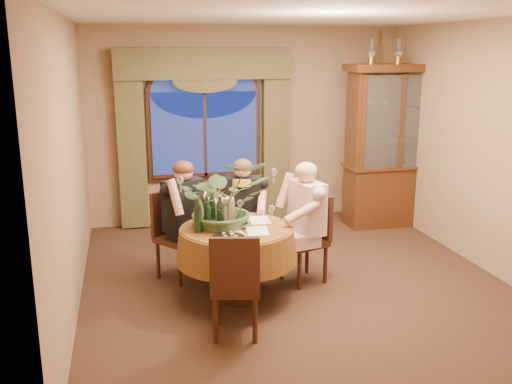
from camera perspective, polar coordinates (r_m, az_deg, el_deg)
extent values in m
plane|color=black|center=(6.34, 3.77, -8.90)|extent=(5.00, 5.00, 0.00)
plane|color=#896B4A|center=(8.33, -1.10, 6.67)|extent=(4.50, 0.00, 4.50)
plane|color=#896B4A|center=(6.94, 22.10, 4.15)|extent=(0.00, 5.00, 5.00)
plane|color=white|center=(5.85, 4.23, 17.25)|extent=(5.00, 5.00, 0.00)
cube|color=#444123|center=(8.06, -12.34, 4.52)|extent=(0.38, 0.14, 2.32)
cube|color=#444123|center=(8.35, 1.98, 5.15)|extent=(0.38, 0.14, 2.32)
cylinder|color=maroon|center=(5.82, -1.93, -7.05)|extent=(1.38, 1.38, 0.75)
cube|color=#371B0C|center=(8.32, 13.54, 4.47)|extent=(1.41, 0.56, 2.28)
cube|color=black|center=(6.20, 4.81, -4.73)|extent=(0.53, 0.53, 0.96)
cube|color=black|center=(6.57, -1.99, -3.60)|extent=(0.49, 0.49, 0.96)
cube|color=black|center=(6.33, -7.68, -4.41)|extent=(0.59, 0.59, 0.96)
cube|color=black|center=(5.06, -2.08, -9.12)|extent=(0.50, 0.50, 0.96)
imported|color=#3E5C33|center=(5.64, -3.22, 2.42)|extent=(0.89, 0.99, 0.77)
imported|color=#4B592B|center=(5.66, -1.60, -3.39)|extent=(0.16, 0.16, 0.05)
cylinder|color=black|center=(5.34, -2.80, -4.64)|extent=(0.32, 0.32, 0.02)
cylinder|color=tan|center=(5.66, -5.69, -1.97)|extent=(0.07, 0.07, 0.33)
cylinder|color=black|center=(5.51, -5.87, -2.41)|extent=(0.07, 0.07, 0.33)
cylinder|color=black|center=(5.78, -4.42, -1.60)|extent=(0.07, 0.07, 0.33)
cylinder|color=black|center=(5.57, -4.90, -2.22)|extent=(0.07, 0.07, 0.33)
cylinder|color=tan|center=(5.65, -3.68, -1.96)|extent=(0.07, 0.07, 0.33)
cylinder|color=black|center=(5.60, -3.59, -2.09)|extent=(0.07, 0.07, 0.33)
cube|color=white|center=(5.56, 0.13, -3.93)|extent=(0.25, 0.33, 0.00)
cube|color=white|center=(5.91, 0.32, -2.82)|extent=(0.22, 0.31, 0.00)
cube|color=white|center=(5.43, -2.22, -4.38)|extent=(0.22, 0.31, 0.00)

